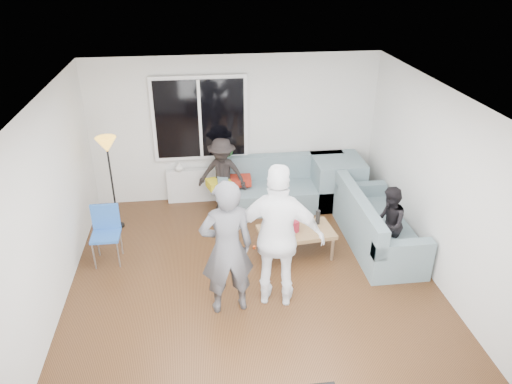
{
  "coord_description": "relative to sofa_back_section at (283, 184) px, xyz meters",
  "views": [
    {
      "loc": [
        -0.64,
        -5.27,
        4.15
      ],
      "look_at": [
        0.1,
        0.6,
        1.15
      ],
      "focal_mm": 33.92,
      "sensor_mm": 36.0,
      "label": 1
    }
  ],
  "objects": [
    {
      "name": "floor",
      "position": [
        -0.79,
        -2.27,
        -0.45
      ],
      "size": [
        5.0,
        5.5,
        0.04
      ],
      "primitive_type": "cube",
      "color": "#56351C",
      "rests_on": "ground"
    },
    {
      "name": "ceiling",
      "position": [
        -0.79,
        -2.27,
        2.2
      ],
      "size": [
        5.0,
        5.5,
        0.04
      ],
      "primitive_type": "cube",
      "color": "white",
      "rests_on": "ground"
    },
    {
      "name": "wall_back",
      "position": [
        -0.79,
        0.5,
        0.88
      ],
      "size": [
        5.0,
        0.04,
        2.6
      ],
      "primitive_type": "cube",
      "color": "silver",
      "rests_on": "ground"
    },
    {
      "name": "wall_front",
      "position": [
        -0.79,
        -5.04,
        0.88
      ],
      "size": [
        5.0,
        0.04,
        2.6
      ],
      "primitive_type": "cube",
      "color": "silver",
      "rests_on": "ground"
    },
    {
      "name": "wall_left",
      "position": [
        -3.31,
        -2.27,
        0.88
      ],
      "size": [
        0.04,
        5.5,
        2.6
      ],
      "primitive_type": "cube",
      "color": "silver",
      "rests_on": "ground"
    },
    {
      "name": "wall_right",
      "position": [
        1.73,
        -2.27,
        0.88
      ],
      "size": [
        0.04,
        5.5,
        2.6
      ],
      "primitive_type": "cube",
      "color": "silver",
      "rests_on": "ground"
    },
    {
      "name": "window_frame",
      "position": [
        -1.39,
        0.42,
        1.12
      ],
      "size": [
        1.62,
        0.06,
        1.47
      ],
      "primitive_type": "cube",
      "color": "white",
      "rests_on": "wall_back"
    },
    {
      "name": "window_glass",
      "position": [
        -1.39,
        0.38,
        1.12
      ],
      "size": [
        1.5,
        0.02,
        1.35
      ],
      "primitive_type": "cube",
      "color": "black",
      "rests_on": "window_frame"
    },
    {
      "name": "window_mullion",
      "position": [
        -1.39,
        0.37,
        1.12
      ],
      "size": [
        0.05,
        0.03,
        1.35
      ],
      "primitive_type": "cube",
      "color": "white",
      "rests_on": "window_frame"
    },
    {
      "name": "radiator",
      "position": [
        -1.39,
        0.38,
        -0.11
      ],
      "size": [
        1.3,
        0.12,
        0.62
      ],
      "primitive_type": "cube",
      "color": "silver",
      "rests_on": "floor"
    },
    {
      "name": "potted_plant",
      "position": [
        -0.94,
        0.35,
        0.38
      ],
      "size": [
        0.21,
        0.17,
        0.37
      ],
      "primitive_type": "imported",
      "rotation": [
        0.0,
        0.0,
        0.05
      ],
      "color": "#29672C",
      "rests_on": "radiator"
    },
    {
      "name": "vase",
      "position": [
        -1.8,
        0.35,
        0.28
      ],
      "size": [
        0.18,
        0.18,
        0.16
      ],
      "primitive_type": "imported",
      "rotation": [
        0.0,
        0.0,
        0.15
      ],
      "color": "silver",
      "rests_on": "radiator"
    },
    {
      "name": "sofa_back_section",
      "position": [
        0.0,
        0.0,
        0.0
      ],
      "size": [
        2.3,
        0.85,
        0.85
      ],
      "primitive_type": null,
      "color": "slate",
      "rests_on": "floor"
    },
    {
      "name": "sofa_right_section",
      "position": [
        1.23,
        -1.46,
        0.0
      ],
      "size": [
        2.0,
        0.85,
        0.85
      ],
      "primitive_type": null,
      "rotation": [
        0.0,
        0.0,
        1.57
      ],
      "color": "slate",
      "rests_on": "floor"
    },
    {
      "name": "sofa_corner",
      "position": [
        0.98,
        0.0,
        0.0
      ],
      "size": [
        0.85,
        0.85,
        0.85
      ],
      "primitive_type": "cube",
      "color": "slate",
      "rests_on": "floor"
    },
    {
      "name": "cushion_yellow",
      "position": [
        -1.13,
        -0.02,
        0.09
      ],
      "size": [
        0.45,
        0.41,
        0.14
      ],
      "primitive_type": "cube",
      "rotation": [
        0.0,
        0.0,
        0.28
      ],
      "color": "gold",
      "rests_on": "sofa_back_section"
    },
    {
      "name": "cushion_red",
      "position": [
        -0.74,
        0.06,
        0.09
      ],
      "size": [
        0.37,
        0.31,
        0.13
      ],
      "primitive_type": "cube",
      "rotation": [
        0.0,
        0.0,
        -0.04
      ],
      "color": "maroon",
      "rests_on": "sofa_back_section"
    },
    {
      "name": "coffee_table",
      "position": [
        -0.07,
        -1.53,
        -0.22
      ],
      "size": [
        1.16,
        0.71,
        0.4
      ],
      "primitive_type": "cube",
      "rotation": [
        0.0,
        0.0,
        0.11
      ],
      "color": "olive",
      "rests_on": "floor"
    },
    {
      "name": "pitcher",
      "position": [
        -0.11,
        -1.53,
        0.06
      ],
      "size": [
        0.17,
        0.17,
        0.17
      ],
      "primitive_type": "cylinder",
      "color": "maroon",
      "rests_on": "coffee_table"
    },
    {
      "name": "side_chair",
      "position": [
        -2.84,
        -1.39,
        0.01
      ],
      "size": [
        0.4,
        0.4,
        0.86
      ],
      "primitive_type": null,
      "rotation": [
        0.0,
        0.0,
        -0.0
      ],
      "color": "#295DB3",
      "rests_on": "floor"
    },
    {
      "name": "floor_lamp",
      "position": [
        -2.84,
        -0.39,
        0.36
      ],
      "size": [
        0.32,
        0.32,
        1.56
      ],
      "primitive_type": null,
      "color": "gold",
      "rests_on": "floor"
    },
    {
      "name": "player_left",
      "position": [
        -1.17,
        -2.64,
        0.48
      ],
      "size": [
        0.71,
        0.51,
        1.81
      ],
      "primitive_type": "imported",
      "rotation": [
        0.0,
        0.0,
        3.27
      ],
      "color": "#49494E",
      "rests_on": "floor"
    },
    {
      "name": "player_right",
      "position": [
        -0.52,
        -2.57,
        0.54
      ],
      "size": [
        1.22,
        0.75,
        1.93
      ],
      "primitive_type": "imported",
      "rotation": [
        0.0,
        0.0,
        2.87
      ],
      "color": "white",
      "rests_on": "floor"
    },
    {
      "name": "spectator_right",
      "position": [
        1.23,
        -1.79,
        0.15
      ],
      "size": [
        0.59,
        0.66,
        1.14
      ],
      "primitive_type": "imported",
      "rotation": [
        0.0,
        0.0,
        -1.9
      ],
      "color": "black",
      "rests_on": "floor"
    },
    {
      "name": "spectator_back",
      "position": [
        -1.06,
        0.03,
        0.23
      ],
      "size": [
        0.96,
        0.72,
        1.31
      ],
      "primitive_type": "imported",
      "rotation": [
        0.0,
        0.0,
        -0.31
      ],
      "color": "black",
      "rests_on": "floor"
    },
    {
      "name": "bottle_b",
      "position": [
        -0.23,
        -1.62,
        0.1
      ],
      "size": [
        0.08,
        0.08,
        0.25
      ],
      "primitive_type": "cylinder",
      "color": "#188825",
      "rests_on": "coffee_table"
    },
    {
      "name": "bottle_a",
      "position": [
        -0.36,
        -1.43,
        0.1
      ],
      "size": [
        0.07,
        0.07,
        0.24
      ],
      "primitive_type": "cylinder",
      "color": "#DC480C",
      "rests_on": "coffee_table"
    },
    {
      "name": "bottle_c",
      "position": [
        -0.07,
        -1.37,
        0.09
      ],
      "size": [
        0.07,
        0.07,
        0.23
      ],
      "primitive_type": "cylinder",
      "color": "black",
      "rests_on": "coffee_table"
    },
    {
      "name": "bottle_e",
      "position": [
        0.29,
        -1.37,
        0.09
      ],
      "size": [
        0.07,
        0.07,
        0.23
      ],
      "primitive_type": "cylinder",
      "color": "black",
      "rests_on": "coffee_table"
    }
  ]
}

